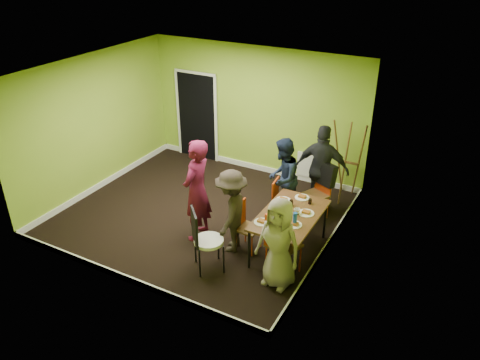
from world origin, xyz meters
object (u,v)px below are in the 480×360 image
Objects in this scene: person_standing at (197,191)px; person_back_end at (322,169)px; chair_back_end at (323,179)px; easel at (347,161)px; chair_left_far at (280,200)px; person_front_end at (279,243)px; thermos at (284,207)px; person_left_near at (231,211)px; chair_bentwood at (204,237)px; chair_left_near at (245,223)px; person_left_far at (283,178)px; chair_front_end at (280,242)px; orange_bottle at (287,208)px; blue_bottle at (295,219)px; dining_table at (290,217)px.

person_standing is 1.06× the size of person_back_end.
easel is (0.20, 0.86, 0.07)m from chair_back_end.
person_front_end reaches higher than chair_left_far.
chair_back_end is 0.72× the size of person_front_end.
easel is 2.32m from thermos.
easel reaches higher than person_left_near.
thermos is at bearing 95.23° from chair_bentwood.
thermos is 0.85m from person_front_end.
chair_left_near is 0.56× the size of person_left_far.
person_left_far is (-0.70, 1.67, 0.17)m from chair_front_end.
chair_left_far is at bearing 121.78° from orange_bottle.
person_left_far reaches higher than chair_front_end.
orange_bottle is 0.05× the size of person_back_end.
chair_bentwood is at bearing -18.06° from person_left_far.
blue_bottle is 1.78m from person_standing.
thermos is 1.18m from person_left_far.
person_left_near is (-0.79, -0.34, -0.13)m from thermos.
thermos is (0.60, 0.22, 0.37)m from chair_left_near.
person_left_far reaches higher than person_front_end.
chair_front_end is at bearing -93.15° from easel.
chair_left_near is 1.33m from person_left_far.
person_front_end reaches higher than chair_bentwood.
easel is at bearing 147.43° from chair_left_far.
chair_bentwood is at bearing -21.64° from chair_left_far.
chair_bentwood is 0.66× the size of easel.
chair_front_end is at bearing -70.97° from thermos.
easel is (0.97, 2.51, 0.33)m from chair_left_near.
person_back_end reaches higher than person_left_far.
person_back_end reaches higher than person_front_end.
thermos is at bearing 107.98° from chair_back_end.
thermos is at bearing 139.71° from blue_bottle.
blue_bottle is at bearing 91.37° from chair_left_near.
person_left_near is 1.00× the size of person_front_end.
chair_left_near is at bearing 178.50° from blue_bottle.
dining_table is 0.83m from person_front_end.
thermos is 0.13× the size of person_back_end.
blue_bottle is at bearing 89.76° from person_back_end.
thermos is at bearing -99.03° from easel.
person_standing is at bearing -168.39° from thermos.
person_left_far reaches higher than dining_table.
person_left_near is at bearing -158.33° from dining_table.
chair_left_far is 0.42m from person_left_far.
orange_bottle is 0.95m from person_front_end.
person_left_near is at bearing -25.53° from chair_left_far.
thermos is 0.15× the size of person_front_end.
dining_table is 1.41× the size of chair_back_end.
person_back_end is at bearing 90.94° from dining_table.
dining_table is 1.38× the size of chair_front_end.
dining_table is 1.60m from person_back_end.
person_back_end is at bearing -38.73° from chair_back_end.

